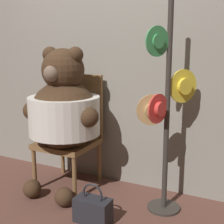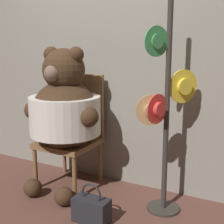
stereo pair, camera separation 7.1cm
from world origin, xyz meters
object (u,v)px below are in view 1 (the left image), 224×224
chair (73,129)px  teddy_bear (64,111)px  handbag_on_ground (93,210)px  hat_display_rack (165,112)px

chair → teddy_bear: size_ratio=0.80×
chair → handbag_on_ground: (0.56, -0.59, -0.45)m
handbag_on_ground → hat_display_rack: bearing=45.8°
chair → hat_display_rack: (0.99, -0.14, 0.29)m
teddy_bear → handbag_on_ground: 0.94m
chair → handbag_on_ground: bearing=-46.1°
teddy_bear → hat_display_rack: size_ratio=0.77×
chair → teddy_bear: (0.03, -0.19, 0.22)m
chair → teddy_bear: teddy_bear is taller
chair → teddy_bear: bearing=-80.1°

